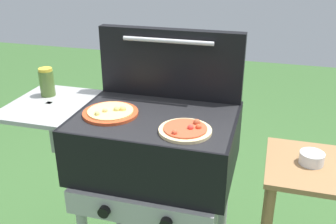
{
  "coord_description": "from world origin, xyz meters",
  "views": [
    {
      "loc": [
        0.42,
        -1.33,
        1.53
      ],
      "look_at": [
        0.05,
        0.0,
        0.92
      ],
      "focal_mm": 41.22,
      "sensor_mm": 36.0,
      "label": 1
    }
  ],
  "objects_px": {
    "sauce_jar": "(47,82)",
    "topping_bowl_near": "(312,159)",
    "prep_table": "(318,215)",
    "grill": "(153,147)",
    "pizza_pepperoni": "(186,130)",
    "pizza_cheese": "(111,112)"
  },
  "relations": [
    {
      "from": "sauce_jar",
      "to": "topping_bowl_near",
      "type": "distance_m",
      "value": 1.15
    },
    {
      "from": "sauce_jar",
      "to": "topping_bowl_near",
      "type": "relative_size",
      "value": 1.4
    },
    {
      "from": "pizza_cheese",
      "to": "sauce_jar",
      "type": "bearing_deg",
      "value": 161.46
    },
    {
      "from": "sauce_jar",
      "to": "prep_table",
      "type": "relative_size",
      "value": 0.16
    },
    {
      "from": "pizza_cheese",
      "to": "pizza_pepperoni",
      "type": "distance_m",
      "value": 0.33
    },
    {
      "from": "sauce_jar",
      "to": "topping_bowl_near",
      "type": "height_order",
      "value": "sauce_jar"
    },
    {
      "from": "pizza_cheese",
      "to": "prep_table",
      "type": "relative_size",
      "value": 0.29
    },
    {
      "from": "pizza_cheese",
      "to": "topping_bowl_near",
      "type": "bearing_deg",
      "value": 3.56
    },
    {
      "from": "prep_table",
      "to": "topping_bowl_near",
      "type": "height_order",
      "value": "topping_bowl_near"
    },
    {
      "from": "grill",
      "to": "topping_bowl_near",
      "type": "bearing_deg",
      "value": 1.05
    },
    {
      "from": "sauce_jar",
      "to": "topping_bowl_near",
      "type": "bearing_deg",
      "value": -3.55
    },
    {
      "from": "pizza_pepperoni",
      "to": "sauce_jar",
      "type": "xyz_separation_m",
      "value": [
        -0.68,
        0.19,
        0.05
      ]
    },
    {
      "from": "sauce_jar",
      "to": "prep_table",
      "type": "xyz_separation_m",
      "value": [
        1.19,
        -0.08,
        -0.41
      ]
    },
    {
      "from": "prep_table",
      "to": "topping_bowl_near",
      "type": "distance_m",
      "value": 0.25
    },
    {
      "from": "pizza_cheese",
      "to": "prep_table",
      "type": "bearing_deg",
      "value": 2.84
    },
    {
      "from": "grill",
      "to": "prep_table",
      "type": "height_order",
      "value": "grill"
    },
    {
      "from": "pizza_cheese",
      "to": "grill",
      "type": "bearing_deg",
      "value": 12.9
    },
    {
      "from": "prep_table",
      "to": "pizza_cheese",
      "type": "bearing_deg",
      "value": -177.16
    },
    {
      "from": "pizza_pepperoni",
      "to": "topping_bowl_near",
      "type": "bearing_deg",
      "value": 14.64
    },
    {
      "from": "topping_bowl_near",
      "to": "prep_table",
      "type": "bearing_deg",
      "value": -6.86
    },
    {
      "from": "pizza_cheese",
      "to": "prep_table",
      "type": "distance_m",
      "value": 0.91
    },
    {
      "from": "pizza_pepperoni",
      "to": "topping_bowl_near",
      "type": "xyz_separation_m",
      "value": [
        0.45,
        0.12,
        -0.12
      ]
    }
  ]
}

